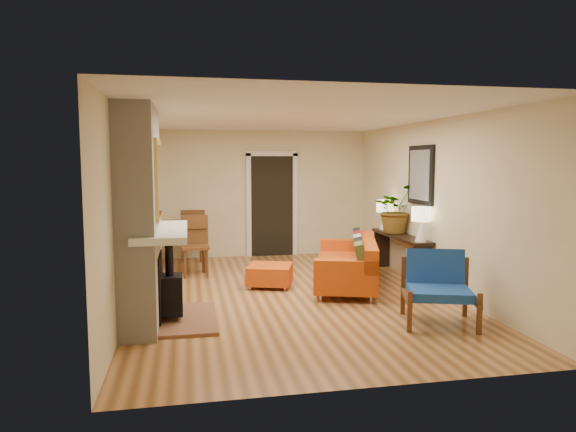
{
  "coord_description": "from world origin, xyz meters",
  "views": [
    {
      "loc": [
        -1.47,
        -7.31,
        1.95
      ],
      "look_at": [
        0.0,
        0.2,
        1.15
      ],
      "focal_mm": 32.0,
      "sensor_mm": 36.0,
      "label": 1
    }
  ],
  "objects_px": {
    "dining_table": "(189,232)",
    "houseplant": "(395,209)",
    "sofa": "(351,263)",
    "lamp_near": "(421,220)",
    "lamp_far": "(385,211)",
    "blue_chair": "(438,283)",
    "ottoman": "(270,274)",
    "console_table": "(401,243)"
  },
  "relations": [
    {
      "from": "dining_table",
      "to": "houseplant",
      "type": "height_order",
      "value": "houseplant"
    },
    {
      "from": "sofa",
      "to": "lamp_near",
      "type": "distance_m",
      "value": 1.28
    },
    {
      "from": "dining_table",
      "to": "lamp_far",
      "type": "xyz_separation_m",
      "value": [
        3.53,
        -0.74,
        0.39
      ]
    },
    {
      "from": "blue_chair",
      "to": "lamp_far",
      "type": "height_order",
      "value": "lamp_far"
    },
    {
      "from": "sofa",
      "to": "ottoman",
      "type": "height_order",
      "value": "sofa"
    },
    {
      "from": "lamp_near",
      "to": "houseplant",
      "type": "xyz_separation_m",
      "value": [
        -0.01,
        0.99,
        0.09
      ]
    },
    {
      "from": "blue_chair",
      "to": "lamp_near",
      "type": "relative_size",
      "value": 1.92
    },
    {
      "from": "blue_chair",
      "to": "ottoman",
      "type": "bearing_deg",
      "value": 128.97
    },
    {
      "from": "lamp_near",
      "to": "sofa",
      "type": "bearing_deg",
      "value": 164.43
    },
    {
      "from": "sofa",
      "to": "dining_table",
      "type": "height_order",
      "value": "dining_table"
    },
    {
      "from": "blue_chair",
      "to": "houseplant",
      "type": "distance_m",
      "value": 2.75
    },
    {
      "from": "console_table",
      "to": "lamp_far",
      "type": "xyz_separation_m",
      "value": [
        0.0,
        0.74,
        0.49
      ]
    },
    {
      "from": "dining_table",
      "to": "console_table",
      "type": "height_order",
      "value": "dining_table"
    },
    {
      "from": "ottoman",
      "to": "blue_chair",
      "type": "xyz_separation_m",
      "value": [
        1.75,
        -2.16,
        0.28
      ]
    },
    {
      "from": "dining_table",
      "to": "lamp_far",
      "type": "relative_size",
      "value": 3.55
    },
    {
      "from": "lamp_near",
      "to": "lamp_far",
      "type": "bearing_deg",
      "value": 90.0
    },
    {
      "from": "blue_chair",
      "to": "lamp_near",
      "type": "distance_m",
      "value": 1.81
    },
    {
      "from": "blue_chair",
      "to": "dining_table",
      "type": "bearing_deg",
      "value": 127.69
    },
    {
      "from": "sofa",
      "to": "lamp_far",
      "type": "height_order",
      "value": "lamp_far"
    },
    {
      "from": "lamp_far",
      "to": "ottoman",
      "type": "bearing_deg",
      "value": -157.07
    },
    {
      "from": "lamp_far",
      "to": "houseplant",
      "type": "relative_size",
      "value": 0.64
    },
    {
      "from": "sofa",
      "to": "lamp_far",
      "type": "distance_m",
      "value": 1.74
    },
    {
      "from": "dining_table",
      "to": "lamp_near",
      "type": "xyz_separation_m",
      "value": [
        3.53,
        -2.24,
        0.39
      ]
    },
    {
      "from": "sofa",
      "to": "dining_table",
      "type": "relative_size",
      "value": 1.19
    },
    {
      "from": "sofa",
      "to": "lamp_near",
      "type": "relative_size",
      "value": 4.2
    },
    {
      "from": "console_table",
      "to": "lamp_near",
      "type": "xyz_separation_m",
      "value": [
        0.0,
        -0.76,
        0.49
      ]
    },
    {
      "from": "blue_chair",
      "to": "lamp_near",
      "type": "height_order",
      "value": "lamp_near"
    },
    {
      "from": "sofa",
      "to": "console_table",
      "type": "xyz_separation_m",
      "value": [
        1.03,
        0.47,
        0.21
      ]
    },
    {
      "from": "ottoman",
      "to": "lamp_near",
      "type": "height_order",
      "value": "lamp_near"
    },
    {
      "from": "lamp_near",
      "to": "houseplant",
      "type": "relative_size",
      "value": 0.64
    },
    {
      "from": "houseplant",
      "to": "sofa",
      "type": "bearing_deg",
      "value": -145.58
    },
    {
      "from": "sofa",
      "to": "houseplant",
      "type": "distance_m",
      "value": 1.46
    },
    {
      "from": "dining_table",
      "to": "blue_chair",
      "type": "bearing_deg",
      "value": -52.31
    },
    {
      "from": "sofa",
      "to": "ottoman",
      "type": "xyz_separation_m",
      "value": [
        -1.26,
        0.25,
        -0.17
      ]
    },
    {
      "from": "blue_chair",
      "to": "dining_table",
      "type": "xyz_separation_m",
      "value": [
        -2.99,
        3.86,
        0.21
      ]
    },
    {
      "from": "lamp_near",
      "to": "dining_table",
      "type": "bearing_deg",
      "value": 147.63
    },
    {
      "from": "houseplant",
      "to": "console_table",
      "type": "bearing_deg",
      "value": -87.47
    },
    {
      "from": "dining_table",
      "to": "console_table",
      "type": "distance_m",
      "value": 3.83
    },
    {
      "from": "blue_chair",
      "to": "dining_table",
      "type": "distance_m",
      "value": 4.89
    },
    {
      "from": "lamp_far",
      "to": "houseplant",
      "type": "distance_m",
      "value": 0.52
    },
    {
      "from": "ottoman",
      "to": "blue_chair",
      "type": "distance_m",
      "value": 2.79
    },
    {
      "from": "console_table",
      "to": "lamp_near",
      "type": "distance_m",
      "value": 0.9
    }
  ]
}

